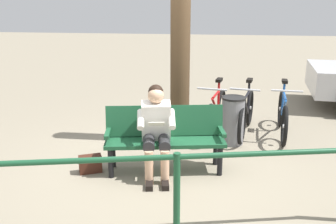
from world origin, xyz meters
TOP-DOWN VIEW (x-y plane):
  - ground_plane at (0.00, 0.00)m, footprint 40.00×40.00m
  - bench at (-0.05, 0.02)m, footprint 1.66×0.75m
  - person_reading at (0.03, 0.21)m, footprint 0.54×0.81m
  - handbag at (0.93, 0.28)m, footprint 0.33×0.25m
  - tree_trunk at (-0.15, -1.07)m, footprint 0.31×0.31m
  - litter_bin at (-1.00, -1.04)m, footprint 0.38×0.38m
  - bicycle_orange at (-1.86, -1.55)m, footprint 0.48×1.68m
  - bicycle_purple at (-1.25, -1.55)m, footprint 0.51×1.66m
  - bicycle_silver at (-0.73, -1.51)m, footprint 0.50×1.66m
  - railing_fence at (-0.37, 1.48)m, footprint 3.59×0.88m

SIDE VIEW (x-z plane):
  - ground_plane at x=0.00m, z-range 0.00..0.00m
  - handbag at x=0.93m, z-range 0.00..0.24m
  - bicycle_orange at x=-1.86m, z-range -0.11..0.83m
  - bicycle_purple at x=-1.25m, z-range -0.11..0.83m
  - bicycle_silver at x=-0.73m, z-range -0.11..0.83m
  - litter_bin at x=-1.00m, z-range 0.00..0.78m
  - bench at x=-0.05m, z-range 0.07..0.94m
  - railing_fence at x=-0.37m, z-range 0.18..1.03m
  - person_reading at x=0.03m, z-range 0.06..1.27m
  - tree_trunk at x=-0.15m, z-range 0.00..3.63m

